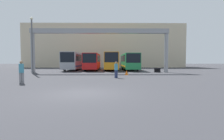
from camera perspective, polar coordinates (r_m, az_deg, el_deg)
ground_plane at (r=9.90m, az=-9.54°, el=-7.54°), size 200.00×200.00×0.00m
building_backdrop at (r=53.22m, az=-2.45°, el=7.47°), size 44.40×12.00×11.91m
overhead_gantry at (r=27.42m, az=-4.00°, el=10.71°), size 21.24×0.80×6.74m
bus_slot_0 at (r=35.34m, az=-12.15°, el=3.12°), size 2.58×11.89×3.34m
bus_slot_1 at (r=33.94m, az=-6.42°, el=2.99°), size 2.53×10.13×3.15m
bus_slot_2 at (r=34.38m, az=-0.28°, el=3.20°), size 2.54×11.34×3.34m
bus_slot_3 at (r=35.18m, az=5.63°, el=3.01°), size 2.63×12.50×3.16m
pedestrian_near_left at (r=18.44m, az=1.36°, el=0.24°), size 0.36×0.36×1.73m
pedestrian_near_center at (r=15.68m, az=-27.47°, el=-0.43°), size 0.38×0.38×1.81m
traffic_cone at (r=22.30m, az=4.78°, el=-0.89°), size 0.46×0.46×0.60m
tire_stack at (r=28.53m, az=14.55°, el=-0.00°), size 1.04×1.04×0.72m
lamp_post at (r=26.82m, az=-24.64°, el=7.99°), size 0.36×0.36×7.81m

